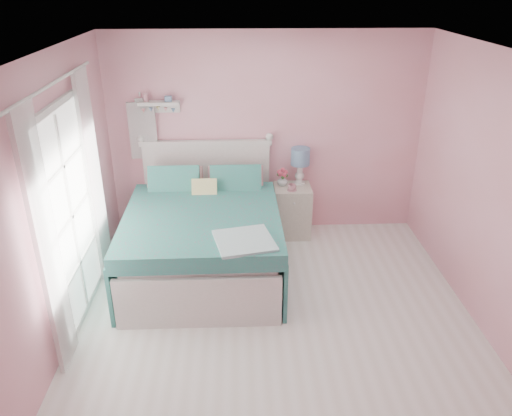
{
  "coord_description": "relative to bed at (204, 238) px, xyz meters",
  "views": [
    {
      "loc": [
        -0.36,
        -3.93,
        3.17
      ],
      "look_at": [
        -0.17,
        1.2,
        0.77
      ],
      "focal_mm": 35.0,
      "sensor_mm": 36.0,
      "label": 1
    }
  ],
  "objects": [
    {
      "name": "curtain_far",
      "position": [
        -1.15,
        -0.02,
        0.76
      ],
      "size": [
        0.04,
        0.4,
        2.32
      ],
      "primitive_type": "cube",
      "color": "white",
      "rests_on": "floor"
    },
    {
      "name": "roses",
      "position": [
        0.98,
        0.88,
        0.45
      ],
      "size": [
        0.14,
        0.11,
        0.12
      ],
      "color": "#DE4B68",
      "rests_on": "vase"
    },
    {
      "name": "hanging_dress",
      "position": [
        -0.78,
        1.02,
        0.98
      ],
      "size": [
        0.34,
        0.03,
        0.72
      ],
      "primitive_type": "cube",
      "color": "white",
      "rests_on": "room_shell"
    },
    {
      "name": "wall_shelf",
      "position": [
        -0.55,
        1.03,
        1.32
      ],
      "size": [
        0.5,
        0.15,
        0.25
      ],
      "color": "silver",
      "rests_on": "room_shell"
    },
    {
      "name": "nightstand",
      "position": [
        1.11,
        0.84,
        -0.07
      ],
      "size": [
        0.47,
        0.47,
        0.68
      ],
      "color": "beige",
      "rests_on": "floor"
    },
    {
      "name": "french_door",
      "position": [
        -1.2,
        -0.76,
        0.66
      ],
      "size": [
        0.04,
        1.32,
        2.16
      ],
      "color": "silver",
      "rests_on": "floor"
    },
    {
      "name": "curtain_near",
      "position": [
        -1.15,
        -1.5,
        0.76
      ],
      "size": [
        0.04,
        0.4,
        2.32
      ],
      "primitive_type": "cube",
      "color": "white",
      "rests_on": "floor"
    },
    {
      "name": "room_shell",
      "position": [
        0.77,
        -1.16,
        1.17
      ],
      "size": [
        4.5,
        4.5,
        4.5
      ],
      "color": "pink",
      "rests_on": "floor"
    },
    {
      "name": "vase",
      "position": [
        0.98,
        0.89,
        0.34
      ],
      "size": [
        0.18,
        0.18,
        0.14
      ],
      "primitive_type": "imported",
      "rotation": [
        0.0,
        0.0,
        0.39
      ],
      "color": "silver",
      "rests_on": "nightstand"
    },
    {
      "name": "table_lamp",
      "position": [
        1.21,
        0.95,
        0.61
      ],
      "size": [
        0.24,
        0.24,
        0.48
      ],
      "color": "white",
      "rests_on": "nightstand"
    },
    {
      "name": "teacup",
      "position": [
        1.09,
        0.73,
        0.31
      ],
      "size": [
        0.13,
        0.13,
        0.08
      ],
      "primitive_type": "imported",
      "rotation": [
        0.0,
        0.0,
        -0.27
      ],
      "color": "#C88694",
      "rests_on": "nightstand"
    },
    {
      "name": "floor",
      "position": [
        0.77,
        -1.16,
        -0.42
      ],
      "size": [
        4.5,
        4.5,
        0.0
      ],
      "primitive_type": "plane",
      "color": "silver",
      "rests_on": "ground"
    },
    {
      "name": "bed",
      "position": [
        0.0,
        0.0,
        0.0
      ],
      "size": [
        1.73,
        2.18,
        1.26
      ],
      "rotation": [
        0.0,
        0.0,
        0.01
      ],
      "color": "silver",
      "rests_on": "floor"
    }
  ]
}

